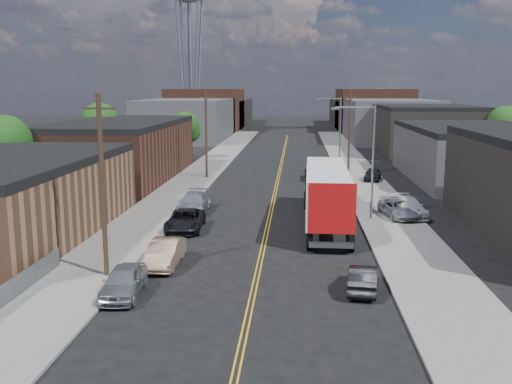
# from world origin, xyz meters

# --- Properties ---
(ground) EXTENTS (260.00, 260.00, 0.00)m
(ground) POSITION_xyz_m (0.00, 60.00, 0.00)
(ground) COLOR black
(ground) RESTS_ON ground
(centerline) EXTENTS (0.32, 120.00, 0.01)m
(centerline) POSITION_xyz_m (0.00, 45.00, 0.01)
(centerline) COLOR gold
(centerline) RESTS_ON ground
(sidewalk_left) EXTENTS (5.00, 140.00, 0.15)m
(sidewalk_left) POSITION_xyz_m (-9.50, 45.00, 0.07)
(sidewalk_left) COLOR slate
(sidewalk_left) RESTS_ON ground
(sidewalk_right) EXTENTS (5.00, 140.00, 0.15)m
(sidewalk_right) POSITION_xyz_m (9.50, 45.00, 0.07)
(sidewalk_right) COLOR slate
(sidewalk_right) RESTS_ON ground
(warehouse_tan) EXTENTS (12.00, 22.00, 5.60)m
(warehouse_tan) POSITION_xyz_m (-18.00, 18.00, 2.80)
(warehouse_tan) COLOR brown
(warehouse_tan) RESTS_ON ground
(warehouse_brown) EXTENTS (12.00, 26.00, 6.60)m
(warehouse_brown) POSITION_xyz_m (-18.00, 44.00, 3.30)
(warehouse_brown) COLOR #49271D
(warehouse_brown) RESTS_ON ground
(industrial_right_b) EXTENTS (14.00, 24.00, 6.10)m
(industrial_right_b) POSITION_xyz_m (22.00, 46.00, 3.05)
(industrial_right_b) COLOR #39393C
(industrial_right_b) RESTS_ON ground
(industrial_right_c) EXTENTS (14.00, 22.00, 7.60)m
(industrial_right_c) POSITION_xyz_m (22.00, 72.00, 3.80)
(industrial_right_c) COLOR black
(industrial_right_c) RESTS_ON ground
(skyline_left_a) EXTENTS (16.00, 30.00, 8.00)m
(skyline_left_a) POSITION_xyz_m (-20.00, 95.00, 4.00)
(skyline_left_a) COLOR #39393C
(skyline_left_a) RESTS_ON ground
(skyline_right_a) EXTENTS (16.00, 30.00, 8.00)m
(skyline_right_a) POSITION_xyz_m (20.00, 95.00, 4.00)
(skyline_right_a) COLOR #39393C
(skyline_right_a) RESTS_ON ground
(skyline_left_b) EXTENTS (16.00, 26.00, 10.00)m
(skyline_left_b) POSITION_xyz_m (-20.00, 120.00, 5.00)
(skyline_left_b) COLOR #49271D
(skyline_left_b) RESTS_ON ground
(skyline_right_b) EXTENTS (16.00, 26.00, 10.00)m
(skyline_right_b) POSITION_xyz_m (20.00, 120.00, 5.00)
(skyline_right_b) COLOR #49271D
(skyline_right_b) RESTS_ON ground
(skyline_left_c) EXTENTS (16.00, 40.00, 7.00)m
(skyline_left_c) POSITION_xyz_m (-20.00, 140.00, 3.50)
(skyline_left_c) COLOR black
(skyline_left_c) RESTS_ON ground
(skyline_right_c) EXTENTS (16.00, 40.00, 7.00)m
(skyline_right_c) POSITION_xyz_m (20.00, 140.00, 3.50)
(skyline_right_c) COLOR black
(skyline_right_c) RESTS_ON ground
(streetlight_near) EXTENTS (3.39, 0.25, 9.00)m
(streetlight_near) POSITION_xyz_m (7.60, 25.00, 5.33)
(streetlight_near) COLOR gray
(streetlight_near) RESTS_ON ground
(streetlight_far) EXTENTS (3.39, 0.25, 9.00)m
(streetlight_far) POSITION_xyz_m (7.60, 60.00, 5.33)
(streetlight_far) COLOR gray
(streetlight_far) RESTS_ON ground
(utility_pole_left_near) EXTENTS (1.60, 0.26, 10.00)m
(utility_pole_left_near) POSITION_xyz_m (-8.20, 10.00, 5.14)
(utility_pole_left_near) COLOR black
(utility_pole_left_near) RESTS_ON ground
(utility_pole_left_far) EXTENTS (1.60, 0.26, 10.00)m
(utility_pole_left_far) POSITION_xyz_m (-8.20, 45.00, 5.14)
(utility_pole_left_far) COLOR black
(utility_pole_left_far) RESTS_ON ground
(utility_pole_right) EXTENTS (1.60, 0.26, 10.00)m
(utility_pole_right) POSITION_xyz_m (8.20, 48.00, 5.14)
(utility_pole_right) COLOR black
(utility_pole_right) RESTS_ON ground
(tree_left_near) EXTENTS (4.85, 4.76, 7.91)m
(tree_left_near) POSITION_xyz_m (-23.94, 30.00, 5.18)
(tree_left_near) COLOR black
(tree_left_near) RESTS_ON ground
(tree_left_mid) EXTENTS (5.10, 5.04, 8.37)m
(tree_left_mid) POSITION_xyz_m (-23.94, 55.00, 5.48)
(tree_left_mid) COLOR black
(tree_left_mid) RESTS_ON ground
(tree_left_far) EXTENTS (4.35, 4.20, 6.97)m
(tree_left_far) POSITION_xyz_m (-13.94, 62.00, 4.57)
(tree_left_far) COLOR black
(tree_left_far) RESTS_ON ground
(tree_right_far) EXTENTS (4.85, 4.76, 7.91)m
(tree_right_far) POSITION_xyz_m (30.06, 60.00, 5.18)
(tree_right_far) COLOR black
(tree_right_far) RESTS_ON ground
(semi_truck) EXTENTS (3.22, 17.26, 4.52)m
(semi_truck) POSITION_xyz_m (4.33, 23.79, 2.57)
(semi_truck) COLOR silver
(semi_truck) RESTS_ON ground
(car_left_a) EXTENTS (2.04, 4.55, 1.52)m
(car_left_a) POSITION_xyz_m (-6.40, 7.31, 0.76)
(car_left_a) COLOR #9FA2A4
(car_left_a) RESTS_ON ground
(car_left_b) EXTENTS (1.65, 4.69, 1.54)m
(car_left_b) POSITION_xyz_m (-5.49, 12.29, 0.77)
(car_left_b) COLOR #8C715B
(car_left_b) RESTS_ON ground
(car_left_c) EXTENTS (2.70, 5.48, 1.50)m
(car_left_c) POSITION_xyz_m (-5.95, 20.75, 0.75)
(car_left_c) COLOR black
(car_left_c) RESTS_ON ground
(car_left_d) EXTENTS (2.34, 5.63, 1.63)m
(car_left_d) POSITION_xyz_m (-6.40, 26.76, 0.81)
(car_left_d) COLOR #B0B2B6
(car_left_d) RESTS_ON ground
(car_right_oncoming) EXTENTS (1.93, 4.19, 1.33)m
(car_right_oncoming) POSITION_xyz_m (5.57, 8.92, 0.67)
(car_right_oncoming) COLOR black
(car_right_oncoming) RESTS_ON ground
(car_right_lot_a) EXTENTS (3.14, 5.28, 1.38)m
(car_right_lot_a) POSITION_xyz_m (10.29, 25.52, 0.84)
(car_right_lot_a) COLOR #9EA0A2
(car_right_lot_a) RESTS_ON sidewalk_right
(car_right_lot_b) EXTENTS (2.83, 5.40, 1.49)m
(car_right_lot_b) POSITION_xyz_m (11.00, 26.00, 0.90)
(car_right_lot_b) COLOR silver
(car_right_lot_b) RESTS_ON sidewalk_right
(car_right_lot_c) EXTENTS (2.55, 4.32, 1.38)m
(car_right_lot_c) POSITION_xyz_m (10.52, 43.95, 0.84)
(car_right_lot_c) COLOR black
(car_right_lot_c) RESTS_ON sidewalk_right
(car_ahead_truck) EXTENTS (2.93, 5.81, 1.58)m
(car_ahead_truck) POSITION_xyz_m (4.50, 44.70, 0.79)
(car_ahead_truck) COLOR black
(car_ahead_truck) RESTS_ON ground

